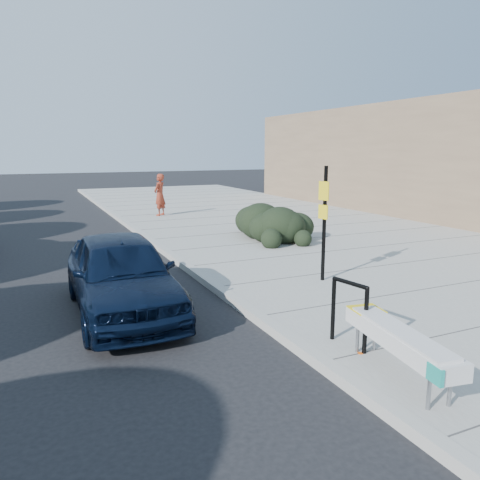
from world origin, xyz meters
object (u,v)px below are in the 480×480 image
Objects in this scene: sign_post at (324,216)px; bike_rack at (349,307)px; bench at (399,339)px; sedan_navy at (121,274)px; pedestrian at (160,195)px.

bike_rack is at bearing -128.73° from sign_post.
sign_post is at bearing 77.07° from bench.
pedestrian is (3.92, 11.82, 0.32)m from sedan_navy.
pedestrian is (1.20, 16.25, 0.43)m from bench.
sedan_navy is at bearing 167.49° from sign_post.
sedan_navy is at bearing 26.94° from pedestrian.
bike_rack is 3.74m from sign_post.
bike_rack is at bearing 99.06° from bench.
bike_rack reaches higher than bench.
pedestrian is at bearing 94.97° from bench.
sign_post reaches higher than bench.
sedan_navy is at bearing 118.42° from bike_rack.
pedestrian reaches higher than sedan_navy.
sedan_navy is (-4.46, 0.16, -0.85)m from sign_post.
sign_post reaches higher than sedan_navy.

